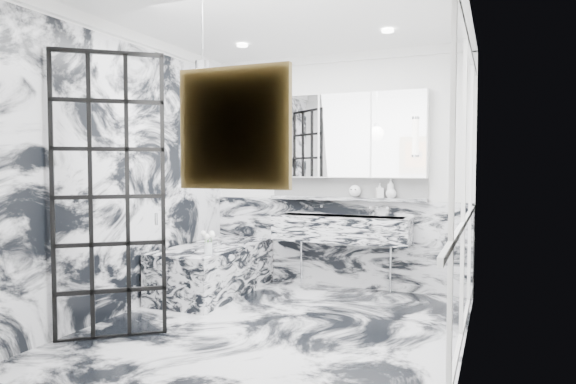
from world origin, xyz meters
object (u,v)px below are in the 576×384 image
at_px(mirror_cabinet, 346,136).
at_px(crittall_door, 109,197).
at_px(trough_sink, 342,229).
at_px(bathtub, 214,269).

bearing_deg(mirror_cabinet, crittall_door, -118.28).
relative_size(trough_sink, mirror_cabinet, 0.84).
bearing_deg(trough_sink, crittall_door, -119.99).
xyz_separation_m(mirror_cabinet, bathtub, (-1.32, -0.83, -1.54)).
distance_m(trough_sink, bathtub, 1.55).
bearing_deg(mirror_cabinet, trough_sink, -90.00).
bearing_deg(crittall_door, trough_sink, 21.55).
distance_m(crittall_door, trough_sink, 2.73).
bearing_deg(mirror_cabinet, bathtub, -147.94).
bearing_deg(crittall_door, bathtub, 50.84).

